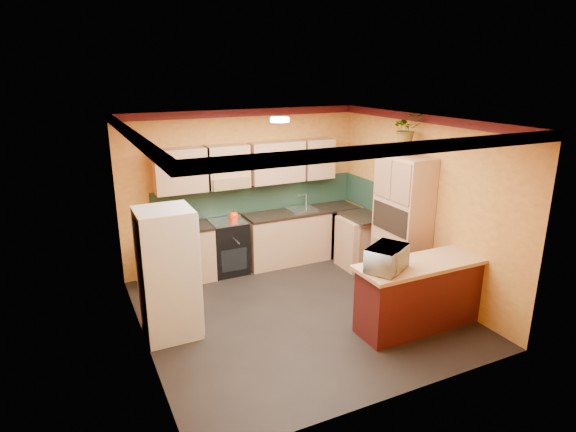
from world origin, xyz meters
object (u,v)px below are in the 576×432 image
at_px(breakfast_bar, 422,296).
at_px(microwave, 387,258).
at_px(pantry, 402,223).
at_px(fridge, 168,273).
at_px(base_cabinets_back, 262,242).
at_px(stove, 228,247).

relative_size(breakfast_bar, microwave, 3.21).
relative_size(pantry, microwave, 3.75).
relative_size(fridge, pantry, 0.81).
xyz_separation_m(base_cabinets_back, microwave, (0.49, -2.84, 0.64)).
xyz_separation_m(fridge, microwave, (2.45, -1.25, 0.23)).
bearing_deg(stove, pantry, -36.64).
distance_m(pantry, microwave, 1.63).
xyz_separation_m(stove, fridge, (-1.33, -1.59, 0.39)).
height_order(pantry, breakfast_bar, pantry).
distance_m(stove, fridge, 2.11).
bearing_deg(fridge, base_cabinets_back, 39.12).
bearing_deg(fridge, stove, 50.09).
relative_size(fridge, microwave, 3.04).
xyz_separation_m(fridge, pantry, (3.60, -0.10, 0.20)).
height_order(breakfast_bar, microwave, microwave).
bearing_deg(microwave, breakfast_bar, -30.24).
bearing_deg(microwave, fridge, 122.60).
bearing_deg(breakfast_bar, microwave, 180.00).
bearing_deg(base_cabinets_back, fridge, -140.88).
xyz_separation_m(stove, pantry, (2.27, -1.69, 0.59)).
height_order(base_cabinets_back, fridge, fridge).
distance_m(pantry, breakfast_bar, 1.41).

